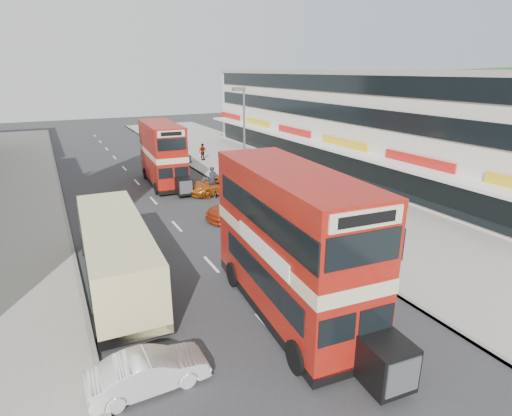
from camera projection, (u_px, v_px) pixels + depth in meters
ground at (296, 358)px, 14.10m from camera, size 160.00×160.00×0.00m
road_surface at (154, 201)px, 31.03m from camera, size 12.00×90.00×0.01m
pavement_right at (291, 181)px, 36.14m from camera, size 12.00×90.00×0.15m
kerb_left at (65, 212)px, 28.40m from camera, size 0.20×90.00×0.16m
kerb_right at (229, 190)px, 33.62m from camera, size 0.20×90.00×0.16m
commercial_row at (352, 120)px, 39.78m from camera, size 9.90×46.20×9.30m
street_lamp at (243, 134)px, 30.61m from camera, size 1.00×0.20×8.12m
bus_main at (291, 244)px, 15.88m from camera, size 3.52×10.46×5.66m
bus_second at (163, 154)px, 34.72m from camera, size 2.94×9.16×4.98m
coach at (116, 251)px, 18.55m from camera, size 3.05×10.37×2.72m
car_left_front at (149, 371)px, 12.61m from camera, size 3.65×1.34×1.20m
car_right_a at (243, 206)px, 27.35m from camera, size 5.31×2.57×1.49m
car_right_b at (217, 185)px, 32.78m from camera, size 5.11×2.78×1.36m
car_right_c at (174, 159)px, 42.73m from camera, size 3.68×1.88×1.20m
pedestrian_near at (289, 193)px, 29.11m from camera, size 0.83×0.78×1.86m
pedestrian_far at (203, 152)px, 43.98m from camera, size 1.13×0.83×1.78m
cyclist at (213, 186)px, 31.83m from camera, size 0.74×1.60×2.32m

